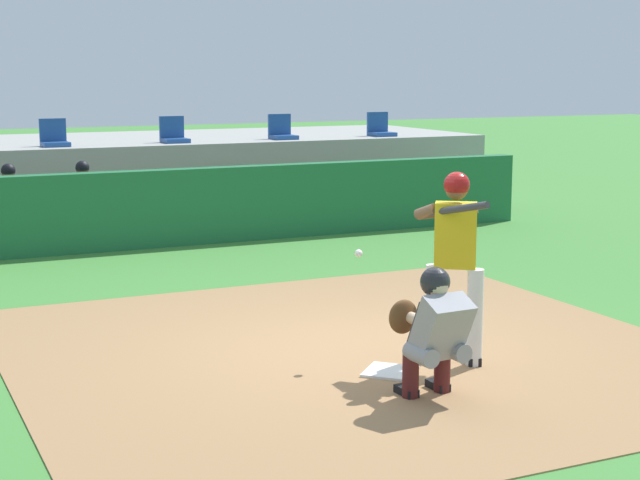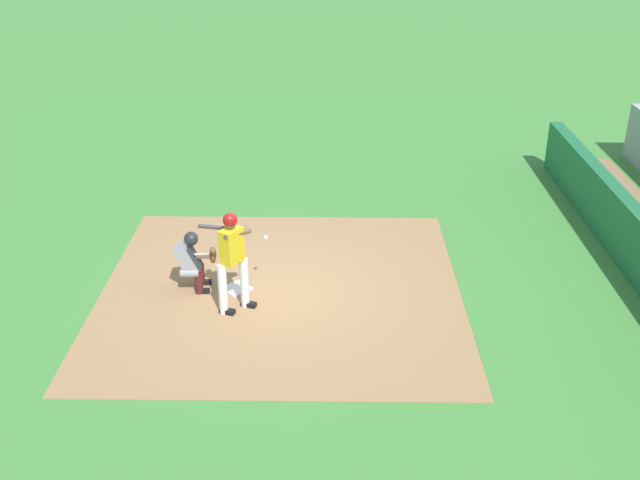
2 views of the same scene
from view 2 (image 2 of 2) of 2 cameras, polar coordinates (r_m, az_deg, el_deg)
The scene contains 5 objects.
ground_plane at distance 13.52m, azimuth -2.97°, elevation -3.80°, with size 80.00×80.00×0.00m, color #428438.
dirt_infield at distance 13.52m, azimuth -2.97°, elevation -3.78°, with size 6.40×6.40×0.01m, color #9E754C.
home_plate at distance 13.58m, azimuth -6.35°, elevation -3.67°, with size 0.44×0.44×0.02m, color white.
batter_at_plate at distance 12.50m, azimuth -6.66°, elevation -1.18°, with size 0.53×0.91×1.80m.
catcher_crouched at distance 13.44m, azimuth -9.60°, elevation -1.41°, with size 0.50×1.67×1.13m.
Camera 2 is at (11.75, 0.88, 6.64)m, focal length 42.14 mm.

